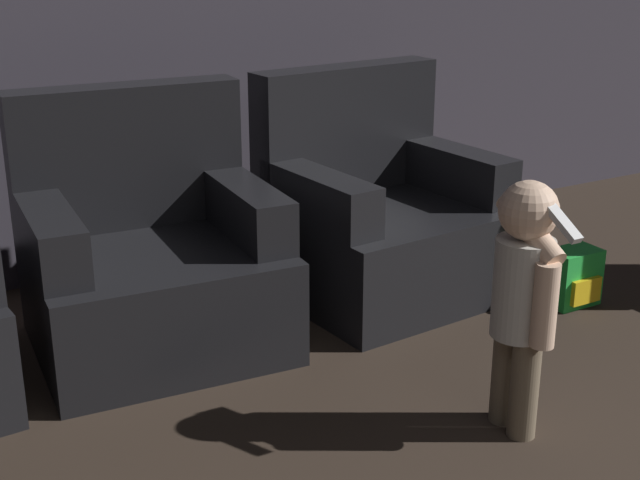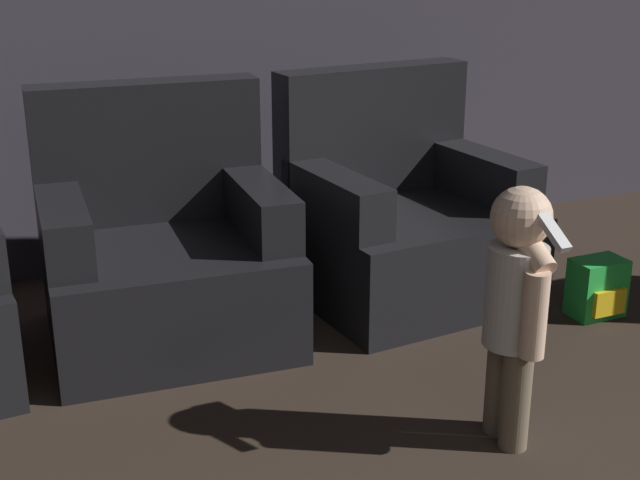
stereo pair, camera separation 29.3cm
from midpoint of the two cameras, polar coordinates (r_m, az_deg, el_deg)
The scene contains 4 objects.
armchair_middle at distance 3.41m, azimuth -13.23°, elevation -1.38°, with size 0.94×0.86×0.94m.
armchair_right at distance 3.80m, azimuth 1.68°, elevation 1.32°, with size 0.95×0.87×0.94m.
person_toddler at distance 2.70m, azimuth 9.94°, elevation -3.14°, with size 0.18×0.32×0.81m.
toy_backpack at distance 3.82m, azimuth 13.83°, elevation -2.39°, with size 0.21×0.16×0.24m.
Camera 1 is at (-1.12, 0.68, 1.50)m, focal length 50.00 mm.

